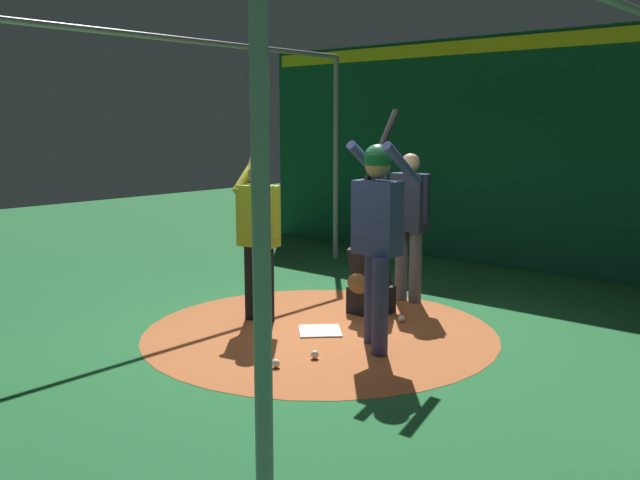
# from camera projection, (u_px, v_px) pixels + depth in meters

# --- Properties ---
(ground_plane) EXTENTS (25.20, 25.20, 0.00)m
(ground_plane) POSITION_uv_depth(u_px,v_px,m) (320.00, 332.00, 7.06)
(ground_plane) COLOR #216633
(dirt_circle) EXTENTS (3.59, 3.59, 0.01)m
(dirt_circle) POSITION_uv_depth(u_px,v_px,m) (320.00, 332.00, 7.06)
(dirt_circle) COLOR #B76033
(dirt_circle) RESTS_ON ground
(home_plate) EXTENTS (0.59, 0.59, 0.01)m
(home_plate) POSITION_uv_depth(u_px,v_px,m) (320.00, 331.00, 7.06)
(home_plate) COLOR white
(home_plate) RESTS_ON dirt_circle
(batter) EXTENTS (0.68, 0.49, 2.23)m
(batter) POSITION_uv_depth(u_px,v_px,m) (377.00, 225.00, 6.35)
(batter) COLOR navy
(batter) RESTS_ON ground
(catcher) EXTENTS (0.58, 0.40, 0.99)m
(catcher) POSITION_uv_depth(u_px,v_px,m) (369.00, 280.00, 7.66)
(catcher) COLOR black
(catcher) RESTS_ON ground
(umpire) EXTENTS (0.22, 0.49, 1.76)m
(umpire) POSITION_uv_depth(u_px,v_px,m) (409.00, 219.00, 8.11)
(umpire) COLOR #4C4C51
(umpire) RESTS_ON ground
(visitor) EXTENTS (0.55, 0.55, 2.05)m
(visitor) POSITION_uv_depth(u_px,v_px,m) (259.00, 231.00, 7.33)
(visitor) COLOR black
(visitor) RESTS_ON ground
(back_wall) EXTENTS (0.22, 9.20, 3.35)m
(back_wall) POSITION_uv_depth(u_px,v_px,m) (514.00, 152.00, 9.96)
(back_wall) COLOR #0F472D
(back_wall) RESTS_ON ground
(cage_frame) EXTENTS (6.36, 4.87, 3.12)m
(cage_frame) POSITION_uv_depth(u_px,v_px,m) (320.00, 111.00, 6.69)
(cage_frame) COLOR gray
(cage_frame) RESTS_ON ground
(baseball_0) EXTENTS (0.07, 0.07, 0.07)m
(baseball_0) POSITION_uv_depth(u_px,v_px,m) (315.00, 354.00, 6.24)
(baseball_0) COLOR white
(baseball_0) RESTS_ON dirt_circle
(baseball_1) EXTENTS (0.07, 0.07, 0.07)m
(baseball_1) POSITION_uv_depth(u_px,v_px,m) (276.00, 363.00, 6.01)
(baseball_1) COLOR white
(baseball_1) RESTS_ON dirt_circle
(baseball_2) EXTENTS (0.07, 0.07, 0.07)m
(baseball_2) POSITION_uv_depth(u_px,v_px,m) (401.00, 318.00, 7.39)
(baseball_2) COLOR white
(baseball_2) RESTS_ON dirt_circle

